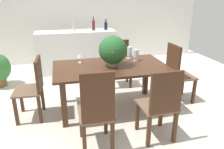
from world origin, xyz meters
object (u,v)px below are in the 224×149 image
(crystal_vase_left, at_px, (130,52))
(wine_bottle_clear, at_px, (106,26))
(crystal_vase_center_near, at_px, (136,54))
(dining_table, at_px, (111,72))
(chair_near_left, at_px, (97,109))
(wine_glass, at_px, (80,56))
(wine_bottle_amber, at_px, (93,25))
(wine_bottle_tall, at_px, (74,27))
(chair_near_right, at_px, (161,103))
(chair_foot_end, at_px, (177,71))
(flower_centerpiece, at_px, (113,50))
(chair_head_end, at_px, (34,85))
(chair_far_right, at_px, (119,60))
(kitchen_counter, at_px, (77,52))

(crystal_vase_left, height_order, wine_bottle_clear, wine_bottle_clear)
(crystal_vase_center_near, bearing_deg, dining_table, -158.82)
(crystal_vase_left, bearing_deg, chair_near_left, -121.52)
(wine_glass, xyz_separation_m, wine_bottle_amber, (0.51, 1.72, 0.25))
(crystal_vase_center_near, distance_m, wine_bottle_tall, 2.03)
(chair_near_right, distance_m, crystal_vase_left, 1.36)
(chair_foot_end, bearing_deg, wine_bottle_amber, 27.61)
(chair_near_left, xyz_separation_m, flower_centerpiece, (0.43, 0.99, 0.42))
(chair_foot_end, bearing_deg, chair_near_right, 141.22)
(dining_table, height_order, flower_centerpiece, flower_centerpiece)
(dining_table, relative_size, crystal_vase_left, 8.52)
(chair_near_right, xyz_separation_m, chair_head_end, (-1.57, 0.99, -0.01))
(chair_near_left, bearing_deg, chair_head_end, -51.34)
(crystal_vase_left, bearing_deg, wine_bottle_tall, 115.75)
(dining_table, height_order, chair_head_end, chair_head_end)
(dining_table, xyz_separation_m, wine_glass, (-0.45, 0.29, 0.21))
(crystal_vase_center_near, height_order, wine_bottle_tall, wine_bottle_tall)
(chair_near_left, relative_size, chair_near_right, 1.06)
(chair_near_right, distance_m, wine_bottle_amber, 3.07)
(wine_bottle_clear, bearing_deg, chair_near_right, -89.21)
(flower_centerpiece, bearing_deg, chair_head_end, -179.98)
(crystal_vase_center_near, bearing_deg, wine_bottle_tall, 115.67)
(chair_far_right, relative_size, wine_bottle_clear, 3.73)
(chair_near_left, xyz_separation_m, wine_glass, (-0.05, 1.29, 0.28))
(dining_table, relative_size, wine_glass, 11.63)
(chair_near_right, distance_m, chair_foot_end, 1.25)
(crystal_vase_left, bearing_deg, chair_foot_end, -23.86)
(dining_table, xyz_separation_m, crystal_vase_center_near, (0.48, 0.19, 0.22))
(wine_bottle_tall, xyz_separation_m, wine_bottle_clear, (0.76, 0.01, 0.00))
(chair_head_end, height_order, crystal_vase_center_near, chair_head_end)
(chair_near_right, xyz_separation_m, wine_bottle_tall, (-0.80, 3.00, 0.53))
(chair_far_right, bearing_deg, wine_bottle_clear, 97.64)
(wine_bottle_tall, height_order, wine_bottle_clear, wine_bottle_clear)
(chair_far_right, distance_m, crystal_vase_center_near, 0.86)
(crystal_vase_center_near, distance_m, kitchen_counter, 2.04)
(chair_head_end, relative_size, crystal_vase_left, 4.49)
(wine_glass, distance_m, kitchen_counter, 1.75)
(chair_far_right, xyz_separation_m, wine_bottle_tall, (-0.80, 1.03, 0.55))
(flower_centerpiece, distance_m, wine_bottle_clear, 2.05)
(crystal_vase_center_near, height_order, wine_bottle_amber, wine_bottle_amber)
(chair_far_right, distance_m, chair_near_left, 2.13)
(chair_far_right, height_order, flower_centerpiece, flower_centerpiece)
(kitchen_counter, xyz_separation_m, wine_bottle_clear, (0.73, 0.02, 0.58))
(crystal_vase_center_near, bearing_deg, flower_centerpiece, -156.93)
(dining_table, bearing_deg, wine_bottle_amber, 88.24)
(chair_foot_end, distance_m, chair_head_end, 2.34)
(crystal_vase_left, height_order, wine_bottle_tall, wine_bottle_tall)
(chair_far_right, distance_m, chair_head_end, 1.86)
(dining_table, distance_m, chair_foot_end, 1.17)
(chair_head_end, height_order, wine_bottle_clear, wine_bottle_clear)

